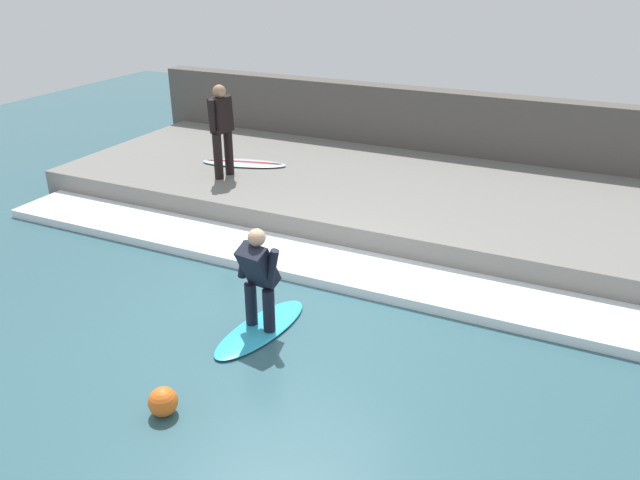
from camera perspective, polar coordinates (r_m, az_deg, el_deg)
name	(u,v)px	position (r m, az deg, el deg)	size (l,w,h in m)	color
ground_plane	(292,313)	(8.26, -2.59, -6.70)	(28.00, 28.00, 0.00)	#335B66
concrete_ledge	(395,196)	(11.58, 6.88, 4.01)	(4.40, 12.76, 0.48)	slate
back_wall	(434,131)	(13.64, 10.41, 9.75)	(0.50, 13.40, 1.74)	#544F49
wave_foam_crest	(333,267)	(9.28, 1.23, -2.44)	(1.15, 12.12, 0.14)	white
surfboard_riding	(261,328)	(7.92, -5.43, -8.05)	(1.68, 0.79, 0.06)	#2DADD1
surfer_riding	(258,274)	(7.54, -5.66, -3.15)	(0.49, 0.62, 1.33)	black
surfer_waiting_near	(222,126)	(11.68, -9.00, 10.24)	(0.58, 0.31, 1.71)	black
surfboard_waiting_near	(244,163)	(12.58, -6.96, 6.99)	(0.93, 1.78, 0.07)	silver
marker_buoy	(163,402)	(6.75, -14.16, -14.14)	(0.31, 0.31, 0.31)	orange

